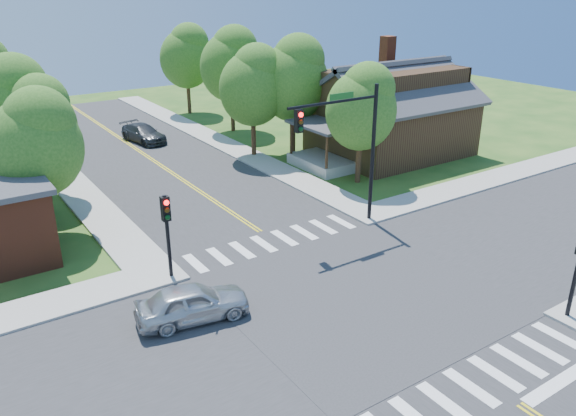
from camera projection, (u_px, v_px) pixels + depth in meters
ground at (357, 297)px, 22.63m from camera, size 100.00×100.00×0.00m
road_ns at (357, 296)px, 22.63m from camera, size 10.00×90.00×0.04m
road_ew at (357, 296)px, 22.62m from camera, size 90.00×10.00×0.04m
intersection_patch at (357, 297)px, 22.63m from camera, size 10.20×10.20×0.06m
sidewalk_ne at (380, 146)px, 42.93m from camera, size 40.00×40.00×0.14m
crosswalk_north at (274, 241)px, 27.38m from camera, size 8.85×2.00×0.01m
crosswalk_south at (484, 380)px, 17.85m from camera, size 8.85×2.00×0.01m
centerline at (357, 296)px, 22.62m from camera, size 0.30×90.00×0.01m
stop_bar at (569, 377)px, 18.09m from camera, size 4.60×0.45×0.09m
signal_mast_ne at (348, 136)px, 27.12m from camera, size 5.30×0.42×7.20m
signal_pole_nw at (167, 221)px, 23.02m from camera, size 0.34×0.42×3.80m
house_ne at (391, 108)px, 40.11m from camera, size 13.05×8.80×7.11m
tree_e_a at (363, 105)px, 33.62m from camera, size 4.39×4.17×7.47m
tree_e_b at (295, 76)px, 39.22m from camera, size 5.03×4.77×8.54m
tree_e_c at (232, 62)px, 45.35m from camera, size 5.08×4.82×8.63m
tree_e_d at (187, 55)px, 51.70m from camera, size 4.89×4.64×8.31m
tree_w_a at (37, 141)px, 26.30m from camera, size 4.38×4.16×7.44m
tree_w_b at (13, 105)px, 31.12m from camera, size 4.87×4.63×8.28m
tree_house at (254, 83)px, 38.69m from camera, size 4.69×4.45×7.97m
tree_bldg at (37, 120)px, 30.62m from camera, size 4.29×4.07×7.29m
car_silver at (193, 303)px, 20.83m from camera, size 3.16×4.80×1.43m
car_dgrey at (144, 134)px, 43.89m from camera, size 3.48×5.27×1.34m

